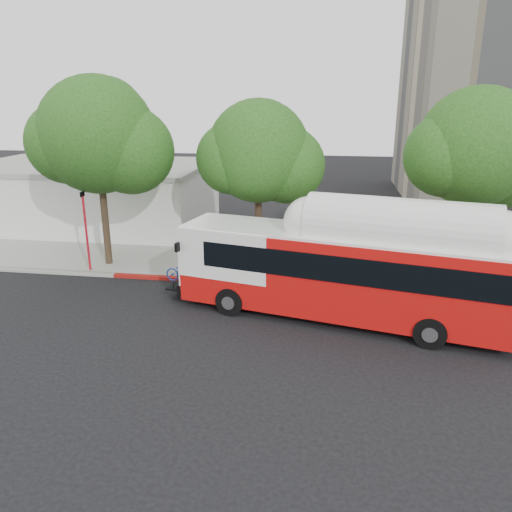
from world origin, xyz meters
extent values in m
plane|color=black|center=(0.00, 0.00, 0.00)|extent=(120.00, 120.00, 0.00)
cube|color=gray|center=(0.00, 6.50, 0.07)|extent=(60.00, 5.00, 0.15)
cube|color=gray|center=(0.00, 3.90, 0.07)|extent=(60.00, 0.30, 0.15)
cube|color=maroon|center=(-3.00, 3.90, 0.08)|extent=(10.00, 0.32, 0.16)
cylinder|color=#2D2116|center=(-9.00, 5.50, 3.04)|extent=(0.36, 0.36, 6.08)
sphere|color=#1A4914|center=(-9.00, 5.50, 6.84)|extent=(5.80, 5.80, 5.80)
sphere|color=#1A4914|center=(-7.41, 5.70, 6.08)|extent=(4.35, 4.35, 4.35)
cylinder|color=#2D2116|center=(-1.00, 6.00, 2.72)|extent=(0.36, 0.36, 5.44)
sphere|color=#1A4914|center=(-1.00, 6.00, 6.12)|extent=(5.00, 5.00, 5.00)
sphere|color=#1A4914|center=(0.38, 6.20, 5.44)|extent=(3.75, 3.75, 3.75)
cylinder|color=#2D2116|center=(9.00, 5.80, 2.88)|extent=(0.36, 0.36, 5.76)
sphere|color=#1A4914|center=(9.00, 5.80, 6.48)|extent=(5.40, 5.40, 5.40)
sphere|color=#1A4914|center=(10.48, 6.00, 5.76)|extent=(4.05, 4.05, 4.05)
cube|color=silver|center=(-14.00, 14.00, 2.00)|extent=(16.00, 10.00, 4.00)
cube|color=gray|center=(-14.00, 14.00, 4.10)|extent=(16.20, 10.20, 0.30)
cube|color=red|center=(3.04, 0.61, 1.94)|extent=(13.22, 5.60, 3.12)
cube|color=black|center=(3.56, 0.49, 2.58)|extent=(11.97, 5.38, 1.02)
cube|color=white|center=(3.04, 0.61, 3.54)|extent=(13.20, 5.52, 0.11)
cube|color=white|center=(5.13, 0.13, 3.82)|extent=(7.20, 3.63, 0.59)
cube|color=black|center=(-3.84, 2.17, 0.54)|extent=(1.27, 2.08, 0.06)
imported|color=#223D9F|center=(-3.84, 2.17, 1.06)|extent=(1.04, 1.94, 0.97)
cylinder|color=red|center=(-9.49, 4.31, 1.99)|extent=(0.12, 0.12, 3.99)
cube|color=black|center=(-9.49, 4.31, 4.09)|extent=(0.05, 0.40, 0.25)
camera|label=1|loc=(2.54, -18.37, 8.66)|focal=35.00mm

